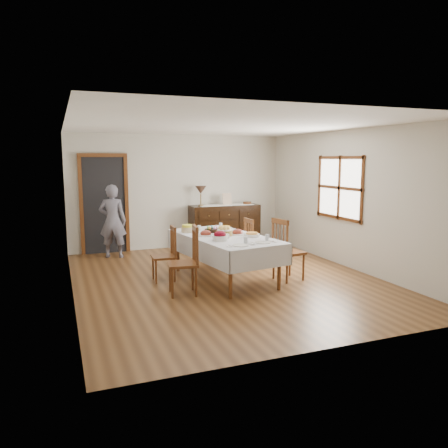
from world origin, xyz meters
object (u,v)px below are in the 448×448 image
object	(u,v)px
chair_left_near	(186,260)
chair_left_far	(166,253)
dining_table	(225,241)
sideboard	(224,226)
chair_right_far	(255,243)
table_lamp	(201,191)
chair_right_near	(286,249)
person	(113,219)

from	to	relation	value
chair_left_near	chair_left_far	bearing A→B (deg)	-164.37
dining_table	chair_left_far	xyz separation A→B (m)	(-0.94, 0.32, -0.20)
sideboard	chair_left_near	bearing A→B (deg)	-119.96
chair_right_far	table_lamp	size ratio (longest dim) A/B	2.06
chair_right_near	sideboard	bearing A→B (deg)	-11.78
person	table_lamp	size ratio (longest dim) A/B	3.57
chair_right_near	sideboard	size ratio (longest dim) A/B	0.65
chair_left_near	person	size ratio (longest dim) A/B	0.64
chair_left_far	dining_table	bearing A→B (deg)	74.04
chair_left_far	table_lamp	bearing A→B (deg)	152.60
chair_left_far	chair_right_near	world-z (taller)	chair_right_near
chair_right_near	chair_left_near	bearing A→B (deg)	84.27
chair_left_far	chair_right_far	world-z (taller)	chair_right_far
chair_left_far	table_lamp	size ratio (longest dim) A/B	2.02
person	table_lamp	xyz separation A→B (m)	(2.03, 0.29, 0.52)
dining_table	sideboard	world-z (taller)	sideboard
chair_left_near	person	distance (m)	3.09
chair_right_far	person	xyz separation A→B (m)	(-2.40, 1.86, 0.34)
dining_table	chair_left_near	bearing A→B (deg)	-156.29
dining_table	table_lamp	xyz separation A→B (m)	(0.47, 2.74, 0.66)
chair_right_far	person	size ratio (longest dim) A/B	0.58
chair_right_near	table_lamp	world-z (taller)	table_lamp
chair_right_far	sideboard	bearing A→B (deg)	-7.12
dining_table	sideboard	xyz separation A→B (m)	(1.05, 2.73, -0.18)
chair_left_far	table_lamp	xyz separation A→B (m)	(1.41, 2.43, 0.87)
chair_left_far	table_lamp	distance (m)	2.94
chair_left_near	sideboard	xyz separation A→B (m)	(1.89, 3.27, -0.04)
sideboard	person	xyz separation A→B (m)	(-2.61, -0.28, 0.33)
chair_right_near	table_lamp	xyz separation A→B (m)	(-0.50, 3.13, 0.80)
chair_left_near	chair_right_far	world-z (taller)	chair_left_near
sideboard	chair_right_near	bearing A→B (deg)	-91.45
chair_right_near	person	world-z (taller)	person
person	table_lamp	distance (m)	2.11
sideboard	chair_left_far	bearing A→B (deg)	-129.48
dining_table	chair_left_far	size ratio (longest dim) A/B	2.56
dining_table	chair_left_far	bearing A→B (deg)	152.22
chair_left_far	person	bearing A→B (deg)	-161.08
table_lamp	person	bearing A→B (deg)	-171.99
chair_right_near	chair_right_far	distance (m)	1.00
sideboard	dining_table	bearing A→B (deg)	-111.06
chair_left_near	table_lamp	size ratio (longest dim) A/B	2.30
chair_right_far	person	bearing A→B (deg)	50.77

